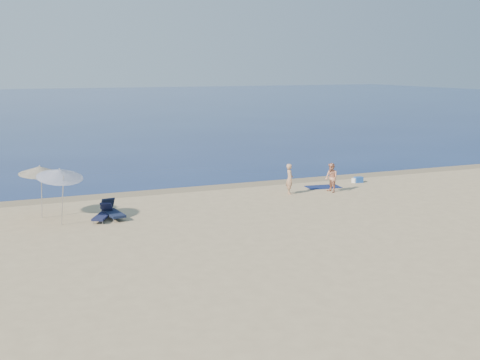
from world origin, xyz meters
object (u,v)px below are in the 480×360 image
person_left (290,179)px  person_right (331,178)px  umbrella_near (60,174)px  blue_cooler (359,180)px

person_left → person_right: size_ratio=1.03×
person_left → umbrella_near: 12.30m
person_left → blue_cooler: 5.47m
person_left → umbrella_near: size_ratio=0.63×
blue_cooler → umbrella_near: size_ratio=0.18×
person_left → blue_cooler: (5.27, 1.31, -0.66)m
person_left → person_right: person_left is taller
person_left → person_right: (2.33, -0.46, -0.02)m
person_right → blue_cooler: (2.94, 1.76, -0.63)m
person_right → blue_cooler: person_right is taller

